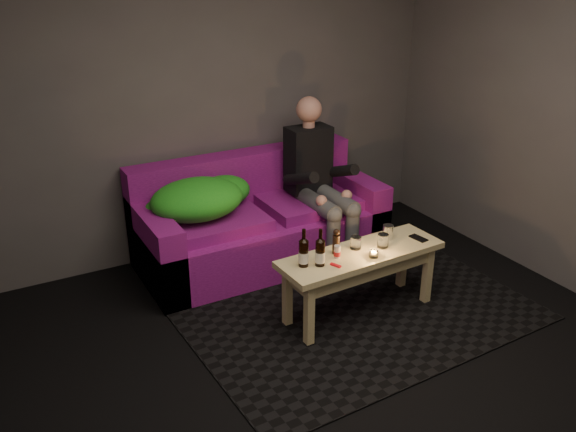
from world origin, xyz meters
name	(u,v)px	position (x,y,z in m)	size (l,w,h in m)	color
floor	(372,386)	(0.00, 0.00, 0.00)	(4.50, 4.50, 0.00)	black
room	(337,97)	(0.00, 0.47, 1.64)	(4.50, 4.50, 4.50)	silver
rug	(354,309)	(0.40, 0.76, 0.01)	(2.39, 1.74, 0.01)	black
sofa	(259,224)	(0.16, 1.82, 0.31)	(1.98, 0.89, 0.85)	#6E0E67
green_blanket	(201,198)	(-0.33, 1.81, 0.64)	(0.87, 0.59, 0.30)	green
person	(318,178)	(0.63, 1.66, 0.68)	(0.36, 0.82, 1.32)	black
coffee_table	(361,263)	(0.40, 0.71, 0.40)	(1.21, 0.42, 0.49)	tan
beer_bottle_a	(304,253)	(-0.05, 0.72, 0.59)	(0.07, 0.07, 0.26)	black
beer_bottle_b	(320,252)	(0.04, 0.68, 0.58)	(0.07, 0.07, 0.26)	black
salt_shaker	(337,252)	(0.20, 0.71, 0.53)	(0.04, 0.04, 0.09)	silver
pepper_mill	(336,244)	(0.23, 0.77, 0.56)	(0.05, 0.05, 0.14)	black
tumbler_back	(356,243)	(0.39, 0.76, 0.53)	(0.07, 0.07, 0.09)	white
tealight	(374,254)	(0.42, 0.60, 0.51)	(0.06, 0.06, 0.05)	white
tumbler_front	(383,241)	(0.57, 0.69, 0.54)	(0.08, 0.08, 0.10)	white
steel_cup	(388,232)	(0.68, 0.79, 0.54)	(0.08, 0.08, 0.10)	silver
smartphone	(418,238)	(0.87, 0.68, 0.49)	(0.07, 0.13, 0.01)	black
red_lighter	(336,265)	(0.13, 0.61, 0.50)	(0.02, 0.08, 0.01)	red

